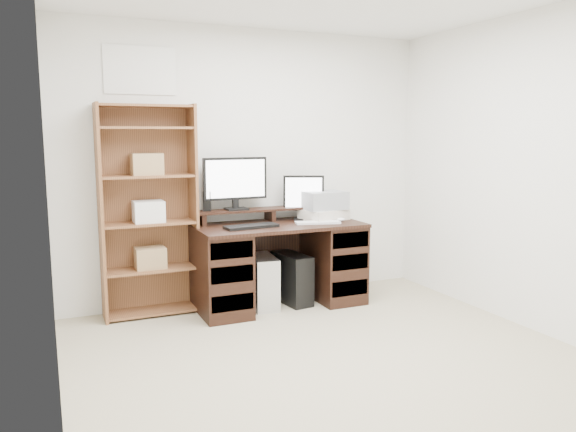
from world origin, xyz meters
TOP-DOWN VIEW (x-y plane):
  - room at (-0.00, 0.00)m, footprint 3.54×4.04m
  - desk at (0.14, 1.64)m, footprint 1.50×0.70m
  - riser_shelf at (0.14, 1.85)m, footprint 1.40×0.22m
  - monitor_wide at (-0.19, 1.86)m, footprint 0.60×0.16m
  - monitor_small at (0.46, 1.79)m, footprint 0.36×0.21m
  - speaker at (-0.45, 1.88)m, footprint 0.09×0.09m
  - keyboard_black at (-0.16, 1.53)m, footprint 0.48×0.20m
  - keyboard_white at (0.48, 1.52)m, footprint 0.42×0.21m
  - mouse at (0.73, 1.55)m, footprint 0.08×0.06m
  - printer at (0.63, 1.70)m, footprint 0.47×0.40m
  - basket at (0.63, 1.70)m, footprint 0.40×0.30m
  - tower_silver at (-0.00, 1.66)m, footprint 0.26×0.48m
  - tower_black at (0.28, 1.66)m, footprint 0.26×0.48m
  - bookshelf at (-0.97, 1.86)m, footprint 0.80×0.30m

SIDE VIEW (x-z plane):
  - tower_black at x=0.28m, z-range 0.00..0.46m
  - tower_silver at x=0.00m, z-range 0.00..0.46m
  - desk at x=0.14m, z-range 0.01..0.76m
  - keyboard_white at x=0.48m, z-range 0.75..0.77m
  - keyboard_black at x=-0.16m, z-range 0.75..0.78m
  - mouse at x=0.73m, z-range 0.75..0.78m
  - printer at x=0.63m, z-range 0.75..0.85m
  - riser_shelf at x=0.14m, z-range 0.78..0.90m
  - bookshelf at x=-0.97m, z-range 0.02..1.82m
  - basket at x=0.63m, z-range 0.85..1.02m
  - speaker at x=-0.45m, z-range 0.87..1.05m
  - monitor_small at x=0.46m, z-range 0.77..1.18m
  - monitor_wide at x=-0.19m, z-range 0.90..1.37m
  - room at x=0.00m, z-range -0.02..2.52m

